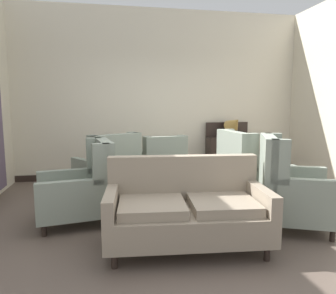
{
  "coord_description": "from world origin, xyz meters",
  "views": [
    {
      "loc": [
        -1.03,
        -3.73,
        1.49
      ],
      "look_at": [
        -0.19,
        0.84,
        0.85
      ],
      "focal_mm": 33.6,
      "sensor_mm": 36.0,
      "label": 1
    }
  ],
  "objects": [
    {
      "name": "armchair_beside_settee",
      "position": [
        1.06,
        -0.38,
        0.46
      ],
      "size": [
        1.07,
        1.08,
        1.11
      ],
      "rotation": [
        0.0,
        0.0,
        7.46
      ],
      "color": "gray",
      "rests_on": "ground"
    },
    {
      "name": "armchair_far_left",
      "position": [
        -1.06,
        1.28,
        0.44
      ],
      "size": [
        1.13,
        1.11,
        1.03
      ],
      "rotation": [
        0.0,
        0.0,
        3.72
      ],
      "color": "gray",
      "rests_on": "ground"
    },
    {
      "name": "baseboard_back",
      "position": [
        0.0,
        2.59,
        0.06
      ],
      "size": [
        5.8,
        0.03,
        0.12
      ],
      "primitive_type": "cube",
      "color": "black",
      "rests_on": "ground"
    },
    {
      "name": "settee",
      "position": [
        -0.27,
        -0.67,
        0.39
      ],
      "size": [
        1.7,
        0.94,
        0.92
      ],
      "rotation": [
        0.0,
        0.0,
        -0.08
      ],
      "color": "gray",
      "rests_on": "ground"
    },
    {
      "name": "ground",
      "position": [
        0.0,
        0.0,
        0.0
      ],
      "size": [
        8.12,
        8.12,
        0.0
      ],
      "primitive_type": "plane",
      "color": "brown"
    },
    {
      "name": "armchair_back_corner",
      "position": [
        -0.16,
        1.71,
        0.42
      ],
      "size": [
        0.86,
        0.93,
        0.95
      ],
      "rotation": [
        0.0,
        0.0,
        3.32
      ],
      "color": "gray",
      "rests_on": "ground"
    },
    {
      "name": "armchair_near_sideboard",
      "position": [
        0.99,
        0.62,
        0.45
      ],
      "size": [
        0.92,
        0.91,
        1.09
      ],
      "rotation": [
        0.0,
        0.0,
        1.63
      ],
      "color": "gray",
      "rests_on": "ground"
    },
    {
      "name": "gramophone",
      "position": [
        1.41,
        2.26,
        1.06
      ],
      "size": [
        0.42,
        0.49,
        0.5
      ],
      "color": "black",
      "rests_on": "sideboard"
    },
    {
      "name": "coffee_table",
      "position": [
        -0.15,
        0.3,
        0.39
      ],
      "size": [
        0.92,
        0.92,
        0.47
      ],
      "color": "black",
      "rests_on": "ground"
    },
    {
      "name": "wall_back",
      "position": [
        0.0,
        2.65,
        1.67
      ],
      "size": [
        5.96,
        0.08,
        3.35
      ],
      "primitive_type": "cube",
      "color": "beige",
      "rests_on": "ground"
    },
    {
      "name": "armchair_foreground_right",
      "position": [
        -1.39,
        0.23,
        0.43
      ],
      "size": [
        1.01,
        0.89,
        1.04
      ],
      "rotation": [
        0.0,
        0.0,
        4.88
      ],
      "color": "gray",
      "rests_on": "ground"
    },
    {
      "name": "porcelain_vase",
      "position": [
        -0.15,
        0.32,
        0.61
      ],
      "size": [
        0.14,
        0.14,
        0.32
      ],
      "color": "brown",
      "rests_on": "coffee_table"
    },
    {
      "name": "sideboard",
      "position": [
        1.37,
        2.35,
        0.48
      ],
      "size": [
        0.91,
        0.36,
        1.11
      ],
      "color": "black",
      "rests_on": "ground"
    }
  ]
}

